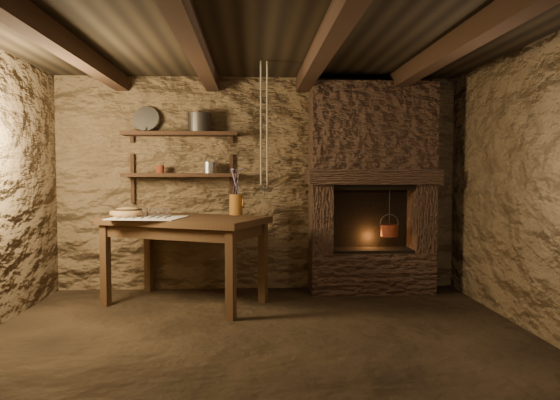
{
  "coord_description": "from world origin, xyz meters",
  "views": [
    {
      "loc": [
        -0.06,
        -4.2,
        1.34
      ],
      "look_at": [
        0.2,
        0.9,
        1.07
      ],
      "focal_mm": 35.0,
      "sensor_mm": 36.0,
      "label": 1
    }
  ],
  "objects_px": {
    "wooden_bowl": "(127,213)",
    "red_pot": "(389,230)",
    "stoneware_jug": "(236,195)",
    "iron_stockpot": "(199,123)",
    "work_table": "(185,257)"
  },
  "relations": [
    {
      "from": "wooden_bowl",
      "to": "red_pot",
      "type": "xyz_separation_m",
      "value": [
        2.77,
        0.41,
        -0.22
      ]
    },
    {
      "from": "stoneware_jug",
      "to": "iron_stockpot",
      "type": "height_order",
      "value": "iron_stockpot"
    },
    {
      "from": "wooden_bowl",
      "to": "iron_stockpot",
      "type": "distance_m",
      "value": 1.28
    },
    {
      "from": "work_table",
      "to": "stoneware_jug",
      "type": "bearing_deg",
      "value": 52.2
    },
    {
      "from": "work_table",
      "to": "stoneware_jug",
      "type": "height_order",
      "value": "stoneware_jug"
    },
    {
      "from": "stoneware_jug",
      "to": "iron_stockpot",
      "type": "xyz_separation_m",
      "value": [
        -0.41,
        0.29,
        0.77
      ]
    },
    {
      "from": "wooden_bowl",
      "to": "red_pot",
      "type": "relative_size",
      "value": 0.63
    },
    {
      "from": "work_table",
      "to": "red_pot",
      "type": "xyz_separation_m",
      "value": [
        2.19,
        0.43,
        0.22
      ]
    },
    {
      "from": "wooden_bowl",
      "to": "iron_stockpot",
      "type": "bearing_deg",
      "value": 37.94
    },
    {
      "from": "stoneware_jug",
      "to": "iron_stockpot",
      "type": "bearing_deg",
      "value": 120.22
    },
    {
      "from": "work_table",
      "to": "stoneware_jug",
      "type": "xyz_separation_m",
      "value": [
        0.51,
        0.27,
        0.62
      ]
    },
    {
      "from": "work_table",
      "to": "red_pot",
      "type": "relative_size",
      "value": 3.28
    },
    {
      "from": "iron_stockpot",
      "to": "stoneware_jug",
      "type": "bearing_deg",
      "value": -34.92
    },
    {
      "from": "stoneware_jug",
      "to": "red_pot",
      "type": "distance_m",
      "value": 1.73
    },
    {
      "from": "stoneware_jug",
      "to": "wooden_bowl",
      "type": "height_order",
      "value": "stoneware_jug"
    }
  ]
}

